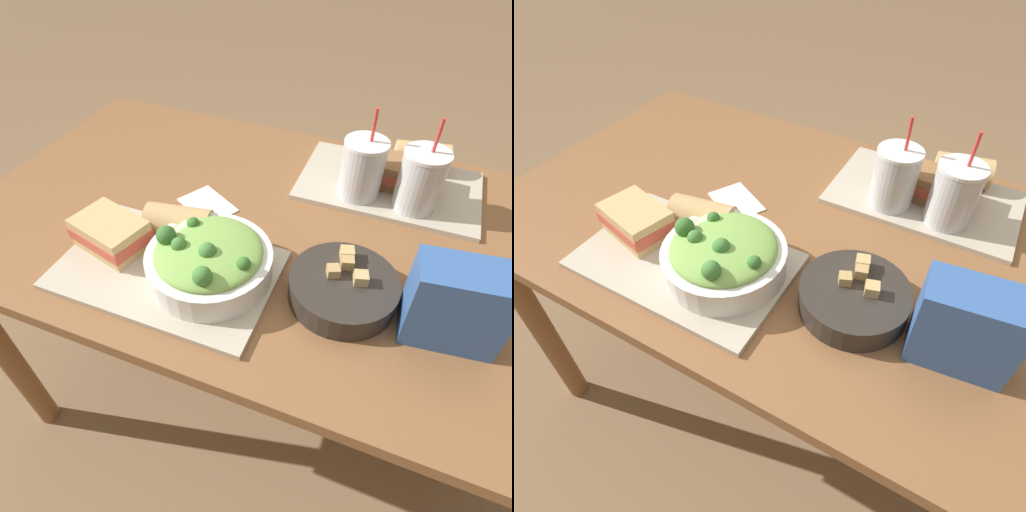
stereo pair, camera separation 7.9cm
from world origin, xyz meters
The scene contains 14 objects.
ground_plane centered at (0.00, 0.00, 0.00)m, with size 12.00×12.00×0.00m, color #846647.
dining_table centered at (0.00, 0.00, 0.66)m, with size 1.45×0.82×0.76m.
tray_near centered at (-0.17, -0.22, 0.77)m, with size 0.43×0.27×0.01m.
tray_far centered at (0.19, 0.23, 0.77)m, with size 0.43×0.27×0.01m.
salad_bowl centered at (-0.08, -0.21, 0.81)m, with size 0.24×0.24×0.10m.
soup_bowl centered at (0.17, -0.16, 0.79)m, with size 0.20×0.20×0.07m.
sandwich_near centered at (-0.30, -0.20, 0.80)m, with size 0.17×0.13×0.06m.
baguette_near centered at (-0.18, -0.13, 0.81)m, with size 0.14×0.09×0.07m.
sandwich_far centered at (0.23, 0.23, 0.80)m, with size 0.15×0.10×0.06m.
baguette_far centered at (0.25, 0.32, 0.81)m, with size 0.14×0.09×0.07m.
drink_cup_dark centered at (0.13, 0.16, 0.84)m, with size 0.10×0.10×0.22m.
drink_cup_red centered at (0.26, 0.16, 0.84)m, with size 0.10×0.10×0.22m.
chip_bag centered at (0.35, -0.17, 0.84)m, with size 0.16×0.10×0.16m.
napkin_folded centered at (-0.19, 0.00, 0.76)m, with size 0.15×0.14×0.00m.
Camera 1 is at (0.21, -0.70, 1.38)m, focal length 30.00 mm.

